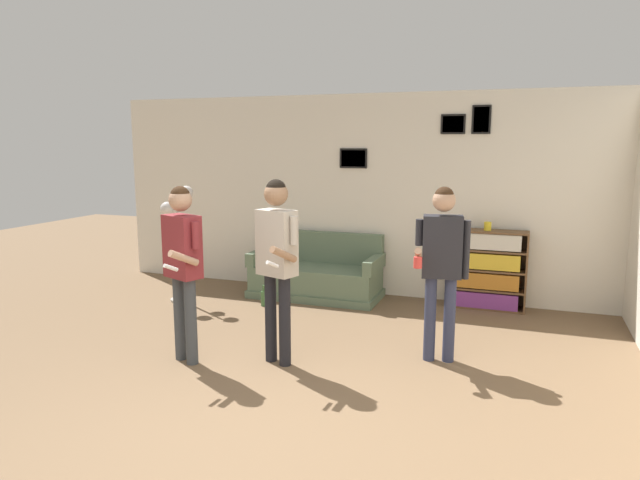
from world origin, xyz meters
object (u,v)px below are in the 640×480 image
floor_lamp (178,215)px  person_watcher_holding_cup (442,256)px  person_player_foreground_center (277,251)px  drinking_cup (488,226)px  person_player_foreground_left (182,256)px  bottle_on_floor (264,298)px  couch (317,276)px  bookshelf (487,270)px

floor_lamp → person_watcher_holding_cup: 3.63m
person_player_foreground_center → drinking_cup: 3.07m
person_player_foreground_left → bottle_on_floor: bearing=93.4°
couch → person_watcher_holding_cup: bearing=-43.2°
floor_lamp → drinking_cup: floor_lamp is taller
floor_lamp → person_player_foreground_center: person_player_foreground_center is taller
couch → bottle_on_floor: couch is taller
couch → person_player_foreground_left: person_player_foreground_left is taller
person_player_foreground_left → person_watcher_holding_cup: 2.41m
floor_lamp → person_player_foreground_center: bearing=-36.2°
person_player_foreground_left → drinking_cup: 3.79m
couch → floor_lamp: (-1.60, -0.84, 0.86)m
floor_lamp → couch: bearing=27.6°
person_player_foreground_center → person_watcher_holding_cup: bearing=22.2°
couch → person_player_foreground_center: person_player_foreground_center is taller
person_player_foreground_left → person_watcher_holding_cup: (2.26, 0.84, -0.01)m
bookshelf → drinking_cup: (-0.02, -0.00, 0.55)m
person_player_foreground_left → floor_lamp: bearing=124.8°
floor_lamp → drinking_cup: bearing=15.4°
couch → person_watcher_holding_cup: 2.71m
person_watcher_holding_cup → bottle_on_floor: (-2.37, 1.10, -0.92)m
floor_lamp → drinking_cup: size_ratio=14.69×
floor_lamp → bookshelf: bearing=15.3°
couch → floor_lamp: size_ratio=1.14×
person_player_foreground_left → bookshelf: bearing=47.9°
person_watcher_holding_cup → drinking_cup: person_watcher_holding_cup is taller
person_watcher_holding_cup → bookshelf: bearing=81.5°
person_player_foreground_center → bottle_on_floor: (-0.95, 1.67, -0.97)m
person_watcher_holding_cup → drinking_cup: bearing=82.1°
couch → person_player_foreground_left: 2.75m
bookshelf → person_player_foreground_center: size_ratio=0.57×
person_player_foreground_left → bottle_on_floor: size_ratio=6.17×
person_player_foreground_left → person_player_foreground_center: size_ratio=0.96×
person_watcher_holding_cup → bottle_on_floor: size_ratio=6.15×
person_player_foreground_center → drinking_cup: size_ratio=16.79×
drinking_cup → bookshelf: bearing=0.8°
bookshelf → person_player_foreground_center: (-1.72, -2.56, 0.58)m
person_player_foreground_center → bottle_on_floor: 2.16m
couch → floor_lamp: 2.00m
bookshelf → person_player_foreground_left: size_ratio=0.59×
couch → person_player_foreground_center: bearing=-78.5°
couch → drinking_cup: size_ratio=16.77×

